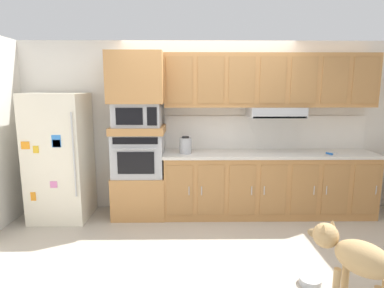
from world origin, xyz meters
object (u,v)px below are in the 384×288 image
(refrigerator, at_px, (60,157))
(built_in_oven, at_px, (139,154))
(electric_kettle, at_px, (186,145))
(microwave, at_px, (138,115))
(screwdriver, at_px, (330,154))
(dog_food_bowl, at_px, (310,281))
(dog, at_px, (353,255))

(refrigerator, distance_m, built_in_oven, 1.10)
(electric_kettle, bearing_deg, built_in_oven, 175.92)
(refrigerator, distance_m, electric_kettle, 1.76)
(microwave, distance_m, screwdriver, 2.71)
(refrigerator, bearing_deg, built_in_oven, 3.54)
(refrigerator, xyz_separation_m, dog_food_bowl, (2.94, -1.65, -0.85))
(microwave, xyz_separation_m, electric_kettle, (0.66, -0.05, -0.43))
(dog, bearing_deg, screwdriver, -55.08)
(built_in_oven, bearing_deg, dog, -43.09)
(refrigerator, distance_m, dog, 3.73)
(microwave, relative_size, dog_food_bowl, 3.22)
(microwave, bearing_deg, screwdriver, -3.38)
(built_in_oven, bearing_deg, screwdriver, -3.38)
(electric_kettle, distance_m, dog, 2.46)
(dog, distance_m, dog_food_bowl, 0.53)
(refrigerator, distance_m, microwave, 1.24)
(microwave, distance_m, dog_food_bowl, 2.89)
(electric_kettle, distance_m, dog_food_bowl, 2.28)
(microwave, relative_size, screwdriver, 3.88)
(screwdriver, height_order, electric_kettle, electric_kettle)
(built_in_oven, distance_m, screwdriver, 2.66)
(screwdriver, bearing_deg, electric_kettle, 176.85)
(microwave, height_order, screwdriver, microwave)
(refrigerator, relative_size, built_in_oven, 2.51)
(built_in_oven, bearing_deg, refrigerator, -176.46)
(screwdriver, distance_m, electric_kettle, 2.00)
(electric_kettle, xyz_separation_m, dog, (1.43, -1.91, -0.60))
(refrigerator, xyz_separation_m, dog, (3.19, -1.89, -0.45))
(screwdriver, distance_m, dog, 1.95)
(dog, height_order, dog_food_bowl, dog)
(built_in_oven, xyz_separation_m, screwdriver, (2.66, -0.16, 0.03))
(dog, bearing_deg, built_in_oven, 9.28)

